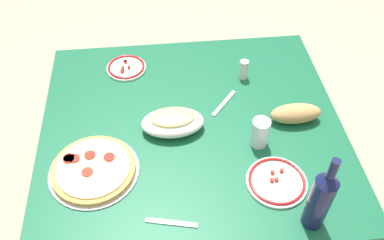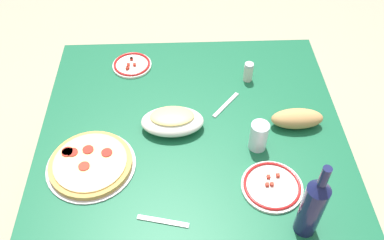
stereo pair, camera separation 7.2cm
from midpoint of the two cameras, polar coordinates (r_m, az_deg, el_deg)
name	(u,v)px [view 1 (the left image)]	position (r m, az deg, el deg)	size (l,w,h in m)	color
ground_plane	(192,220)	(2.21, -0.97, -13.59)	(8.00, 8.00, 0.00)	tan
dining_table	(192,144)	(1.70, -1.22, -3.32)	(1.17, 1.07, 0.73)	#145938
pepperoni_pizza	(93,169)	(1.51, -14.78, -6.61)	(0.32, 0.32, 0.03)	#B7B7BC
baked_pasta_dish	(173,121)	(1.57, -4.01, -0.22)	(0.24, 0.15, 0.08)	white
wine_bottle	(321,199)	(1.30, 15.77, -10.49)	(0.07, 0.07, 0.32)	#141942
water_glass	(260,133)	(1.52, 8.02, -1.77)	(0.07, 0.07, 0.12)	silver
side_plate_near	(277,181)	(1.46, 10.20, -8.36)	(0.21, 0.21, 0.02)	white
side_plate_far	(126,67)	(1.88, -10.15, 7.13)	(0.17, 0.17, 0.02)	white
bread_loaf	(296,114)	(1.64, 12.88, 0.84)	(0.20, 0.08, 0.08)	tan
spice_shaker	(244,70)	(1.79, 5.99, 6.91)	(0.04, 0.04, 0.09)	silver
fork_left	(224,103)	(1.69, 3.19, 2.30)	(0.17, 0.02, 0.01)	#B7B7BC
fork_right	(172,223)	(1.37, -4.39, -13.99)	(0.17, 0.02, 0.01)	#B7B7BC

